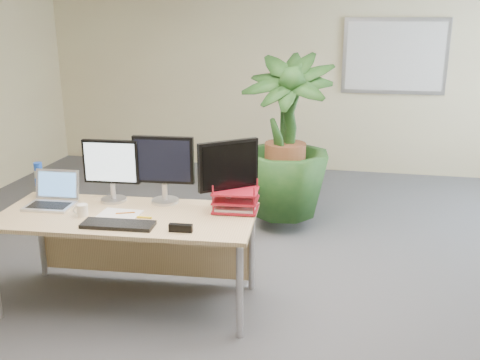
% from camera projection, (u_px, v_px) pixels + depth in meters
% --- Properties ---
extents(floor, '(8.00, 8.00, 0.00)m').
position_uv_depth(floor, '(239.00, 320.00, 3.75)').
color(floor, '#494A4E').
rests_on(floor, ground).
extents(back_wall, '(7.00, 0.04, 2.70)m').
position_uv_depth(back_wall, '(300.00, 70.00, 7.09)').
color(back_wall, beige).
rests_on(back_wall, floor).
extents(whiteboard, '(1.30, 0.04, 0.95)m').
position_uv_depth(whiteboard, '(395.00, 56.00, 6.77)').
color(whiteboard, '#AAAAAF').
rests_on(whiteboard, back_wall).
extents(desk, '(1.86, 0.88, 0.70)m').
position_uv_depth(desk, '(132.00, 228.00, 3.91)').
color(desk, tan).
rests_on(desk, floor).
extents(floor_plant, '(0.96, 0.96, 1.50)m').
position_uv_depth(floor_plant, '(285.00, 155.00, 5.18)').
color(floor_plant, '#163C16').
rests_on(floor_plant, floor).
extents(monitor_left, '(0.43, 0.19, 0.47)m').
position_uv_depth(monitor_left, '(111.00, 167.00, 3.97)').
color(monitor_left, '#B8B8BD').
rests_on(monitor_left, desk).
extents(monitor_right, '(0.46, 0.21, 0.51)m').
position_uv_depth(monitor_right, '(164.00, 165.00, 3.94)').
color(monitor_right, '#B8B8BD').
rests_on(monitor_right, desk).
extents(monitor_dark, '(0.39, 0.31, 0.51)m').
position_uv_depth(monitor_dark, '(229.00, 171.00, 3.79)').
color(monitor_dark, '#B8B8BD').
rests_on(monitor_dark, desk).
extents(laptop, '(0.36, 0.32, 0.24)m').
position_uv_depth(laptop, '(53.00, 197.00, 3.96)').
color(laptop, silver).
rests_on(laptop, desk).
extents(keyboard, '(0.49, 0.19, 0.03)m').
position_uv_depth(keyboard, '(118.00, 225.00, 3.56)').
color(keyboard, black).
rests_on(keyboard, desk).
extents(coffee_mug, '(0.11, 0.08, 0.09)m').
position_uv_depth(coffee_mug, '(82.00, 210.00, 3.73)').
color(coffee_mug, white).
rests_on(coffee_mug, desk).
extents(spiral_notebook, '(0.28, 0.21, 0.01)m').
position_uv_depth(spiral_notebook, '(119.00, 215.00, 3.75)').
color(spiral_notebook, silver).
rests_on(spiral_notebook, desk).
extents(orange_pen, '(0.13, 0.06, 0.01)m').
position_uv_depth(orange_pen, '(125.00, 213.00, 3.76)').
color(orange_pen, orange).
rests_on(orange_pen, spiral_notebook).
extents(yellow_highlighter, '(0.11, 0.02, 0.01)m').
position_uv_depth(yellow_highlighter, '(144.00, 217.00, 3.70)').
color(yellow_highlighter, yellow).
rests_on(yellow_highlighter, desk).
extents(water_bottle, '(0.07, 0.07, 0.27)m').
position_uv_depth(water_bottle, '(39.00, 180.00, 4.14)').
color(water_bottle, '#B0C0CE').
rests_on(water_bottle, desk).
extents(letter_tray, '(0.33, 0.26, 0.15)m').
position_uv_depth(letter_tray, '(236.00, 202.00, 3.83)').
color(letter_tray, maroon).
rests_on(letter_tray, desk).
extents(stapler, '(0.16, 0.05, 0.05)m').
position_uv_depth(stapler, '(181.00, 228.00, 3.47)').
color(stapler, black).
rests_on(stapler, desk).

